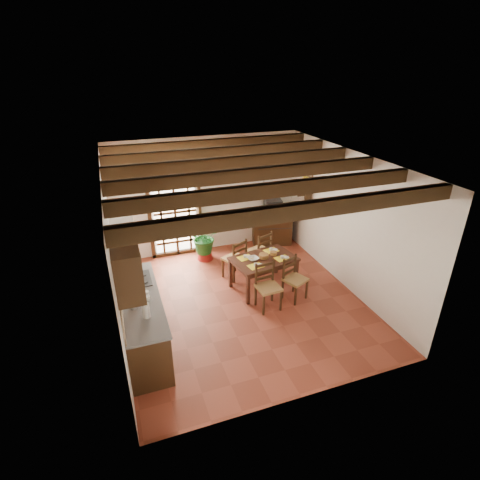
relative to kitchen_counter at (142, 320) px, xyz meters
name	(u,v)px	position (x,y,z in m)	size (l,w,h in m)	color
ground_plane	(242,301)	(1.96, 0.60, -0.47)	(5.00, 5.00, 0.00)	brown
room_shell	(242,216)	(1.96, 0.60, 1.34)	(4.52, 5.02, 2.81)	silver
ceiling_beams	(242,168)	(1.96, 0.60, 2.22)	(4.50, 4.34, 0.20)	black
french_door	(175,209)	(1.16, 3.05, 0.70)	(1.26, 0.11, 2.32)	white
kitchen_counter	(142,320)	(0.00, 0.00, 0.00)	(0.64, 2.25, 1.38)	#321F0F
upper_cabinet	(127,269)	(-0.12, -0.70, 1.38)	(0.35, 0.80, 0.70)	#321F0F
range_hood	(124,238)	(-0.09, 0.55, 1.26)	(0.38, 0.60, 0.54)	white
counter_items	(138,292)	(0.00, 0.09, 0.49)	(0.50, 1.43, 0.25)	black
dining_table	(264,262)	(2.54, 0.94, 0.13)	(1.40, 1.03, 0.69)	#391C12
chair_near_left	(268,295)	(2.35, 0.25, -0.19)	(0.45, 0.43, 0.92)	#AC8149
chair_near_right	(294,286)	(2.97, 0.36, -0.20)	(0.53, 0.52, 0.88)	#AC8149
chair_far_left	(235,265)	(2.12, 1.52, -0.18)	(0.56, 0.55, 0.92)	#AC8149
chair_far_right	(259,258)	(2.74, 1.63, -0.17)	(0.57, 0.55, 0.96)	#AC8149
table_setting	(264,259)	(2.54, 0.94, 0.19)	(0.93, 0.62, 0.09)	yellow
table_bowl	(253,259)	(2.31, 0.94, 0.24)	(0.22, 0.22, 0.05)	white
sideboard	(272,228)	(3.58, 2.83, -0.06)	(0.98, 0.44, 0.83)	#321F0F
crt_tv	(273,206)	(3.58, 2.82, 0.55)	(0.48, 0.46, 0.36)	black
fuse_box	(265,176)	(3.46, 3.08, 1.28)	(0.25, 0.03, 0.32)	white
plant_pot	(205,255)	(1.72, 2.55, -0.36)	(0.38, 0.38, 0.23)	maroon
potted_plant	(204,237)	(1.72, 2.55, 0.10)	(1.93, 1.66, 2.15)	#144C19
wall_shelf	(305,193)	(4.10, 2.20, 1.04)	(0.20, 0.42, 0.20)	#321F0F
shelf_vase	(305,187)	(4.10, 2.20, 1.18)	(0.15, 0.15, 0.15)	#B2BFB2
shelf_flowers	(306,178)	(4.10, 2.20, 1.38)	(0.14, 0.14, 0.36)	yellow
framed_picture	(310,170)	(4.18, 2.20, 1.58)	(0.03, 0.32, 0.32)	brown
pendant_lamp	(264,191)	(2.54, 1.04, 1.60)	(0.36, 0.36, 0.84)	black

